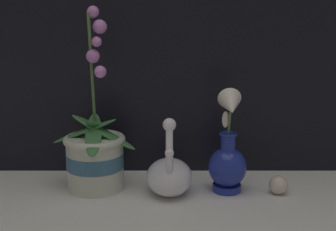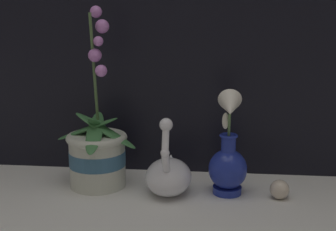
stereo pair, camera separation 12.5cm
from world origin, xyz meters
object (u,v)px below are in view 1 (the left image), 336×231
orchid_potted_plant (96,154)px  blue_vase (228,157)px  glass_sphere (279,185)px  swan_figurine (170,174)px

orchid_potted_plant → blue_vase: orchid_potted_plant is taller
blue_vase → glass_sphere: 0.16m
orchid_potted_plant → glass_sphere: bearing=-5.0°
blue_vase → glass_sphere: size_ratio=5.66×
swan_figurine → glass_sphere: bearing=-1.1°
glass_sphere → orchid_potted_plant: bearing=175.0°
orchid_potted_plant → blue_vase: bearing=-4.2°
blue_vase → glass_sphere: (0.14, -0.02, -0.07)m
swan_figurine → blue_vase: blue_vase is taller
orchid_potted_plant → swan_figurine: (0.20, -0.04, -0.04)m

